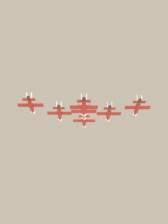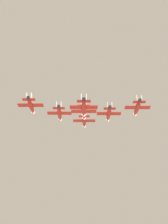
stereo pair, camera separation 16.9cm
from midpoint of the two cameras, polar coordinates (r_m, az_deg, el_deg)
name	(u,v)px [view 2 (the right image)]	position (r m, az deg, el deg)	size (l,w,h in m)	color
jet_lead	(84,121)	(180.01, 0.06, -1.34)	(10.86, 16.58, 3.63)	red
jet_left_wingman	(60,113)	(168.11, -3.64, -0.22)	(11.07, 16.84, 3.70)	red
jet_right_wingman	(109,114)	(167.92, 3.73, -0.28)	(11.08, 16.86, 3.70)	red
jet_left_outer	(31,106)	(156.96, -7.89, 0.96)	(10.90, 16.65, 3.64)	red
jet_right_outer	(137,108)	(156.32, 7.96, 0.62)	(10.76, 16.39, 3.60)	red
jet_slot_rear	(84,112)	(154.30, 0.02, 0.05)	(10.61, 16.23, 3.54)	red
jet_trailing	(84,108)	(141.19, -0.01, 0.65)	(10.71, 16.32, 3.58)	red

